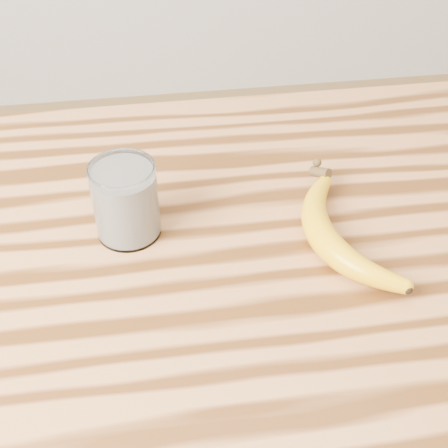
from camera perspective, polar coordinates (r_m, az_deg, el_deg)
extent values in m
cube|color=#B3733E|center=(0.85, -0.36, -3.66)|extent=(1.20, 0.80, 0.04)
cylinder|color=brown|center=(1.53, 18.36, -4.32)|extent=(0.06, 0.06, 0.86)
cylinder|color=white|center=(0.84, -8.99, 2.12)|extent=(0.09, 0.09, 0.11)
torus|color=white|center=(0.81, -9.38, 5.07)|extent=(0.09, 0.09, 0.00)
cylinder|color=white|center=(0.84, -8.95, 1.85)|extent=(0.08, 0.08, 0.09)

